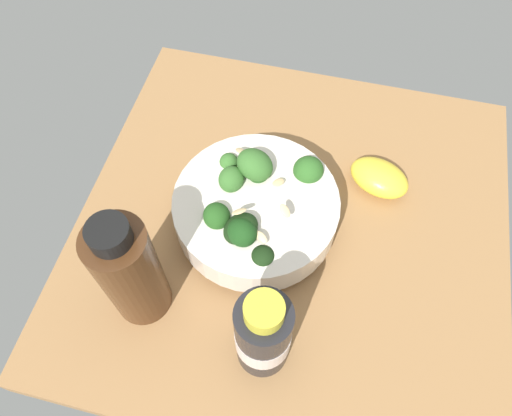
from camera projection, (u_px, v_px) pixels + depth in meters
The scene contains 5 objects.
ground_plane at pixel (291, 230), 66.08cm from camera, with size 56.14×56.14×3.71cm, color #996D42.
bowl_of_broccoli at pixel (256, 208), 61.02cm from camera, with size 20.73×20.73×10.30cm.
lemon_wedge at pixel (379, 178), 65.93cm from camera, with size 8.27×5.56×3.76cm, color yellow.
bottle_tall at pixel (130, 271), 51.90cm from camera, with size 6.66×6.66×18.00cm.
bottle_short at pixel (264, 335), 50.03cm from camera, with size 5.95×5.95×15.18cm.
Camera 1 is at (-2.66, 31.38, 56.51)cm, focal length 34.02 mm.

